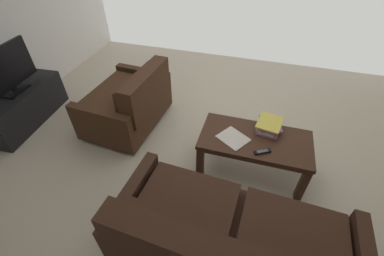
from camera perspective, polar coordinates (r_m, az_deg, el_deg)
ground_plane at (r=3.17m, az=4.63°, el=-3.66°), size 5.78×4.95×0.01m
sofa_main at (r=2.05m, az=8.58°, el=-24.63°), size 1.82×0.93×0.85m
loveseat_near at (r=3.33m, az=-13.77°, el=5.58°), size 0.89×1.15×0.82m
coffee_table at (r=2.67m, az=13.83°, el=-3.43°), size 1.10×0.56×0.47m
tv_stand at (r=4.01m, az=-33.51°, el=3.95°), size 0.49×1.20×0.47m
flat_tv at (r=3.78m, az=-36.40°, el=10.23°), size 0.22×0.85×0.55m
book_stack at (r=2.74m, az=16.93°, el=0.59°), size 0.28×0.33×0.10m
tv_remote at (r=2.49m, az=15.47°, el=-5.12°), size 0.16×0.12×0.02m
loose_magazine at (r=2.58m, az=9.18°, el=-2.25°), size 0.36×0.35×0.01m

